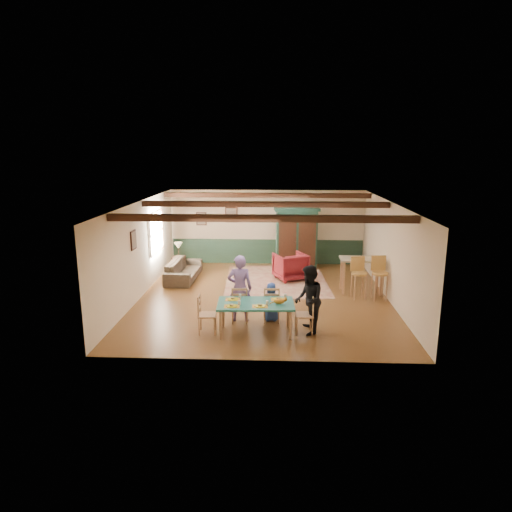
{
  "coord_description": "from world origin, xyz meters",
  "views": [
    {
      "loc": [
        0.36,
        -12.39,
        4.11
      ],
      "look_at": [
        -0.23,
        0.24,
        1.15
      ],
      "focal_mm": 32.0,
      "sensor_mm": 36.0,
      "label": 1
    }
  ],
  "objects_px": {
    "sofa": "(184,270)",
    "counter_table": "(361,275)",
    "dining_chair_far_right": "(271,304)",
    "person_child": "(271,302)",
    "dining_table": "(256,318)",
    "person_man": "(240,288)",
    "armchair": "(290,266)",
    "dining_chair_end_left": "(207,314)",
    "bar_stool_right": "(380,278)",
    "end_table": "(179,265)",
    "table_lamp": "(179,250)",
    "bar_stool_left": "(359,278)",
    "dining_chair_far_left": "(240,304)",
    "armoire": "(296,239)",
    "dining_chair_end_right": "(304,314)",
    "cat": "(279,301)",
    "person_woman": "(309,300)"
  },
  "relations": [
    {
      "from": "person_man",
      "to": "armchair",
      "type": "height_order",
      "value": "person_man"
    },
    {
      "from": "dining_table",
      "to": "armchair",
      "type": "bearing_deg",
      "value": 78.46
    },
    {
      "from": "counter_table",
      "to": "person_man",
      "type": "bearing_deg",
      "value": -143.82
    },
    {
      "from": "armchair",
      "to": "counter_table",
      "type": "bearing_deg",
      "value": 124.6
    },
    {
      "from": "dining_chair_far_right",
      "to": "sofa",
      "type": "height_order",
      "value": "dining_chair_far_right"
    },
    {
      "from": "person_child",
      "to": "armchair",
      "type": "distance_m",
      "value": 3.73
    },
    {
      "from": "dining_chair_far_left",
      "to": "sofa",
      "type": "bearing_deg",
      "value": -62.71
    },
    {
      "from": "counter_table",
      "to": "bar_stool_left",
      "type": "xyz_separation_m",
      "value": [
        -0.17,
        -0.6,
        0.08
      ]
    },
    {
      "from": "person_child",
      "to": "counter_table",
      "type": "relative_size",
      "value": 0.78
    },
    {
      "from": "person_woman",
      "to": "counter_table",
      "type": "bearing_deg",
      "value": 148.3
    },
    {
      "from": "dining_table",
      "to": "person_man",
      "type": "xyz_separation_m",
      "value": [
        -0.42,
        0.75,
        0.47
      ]
    },
    {
      "from": "dining_chair_end_left",
      "to": "bar_stool_right",
      "type": "height_order",
      "value": "bar_stool_right"
    },
    {
      "from": "dining_chair_far_left",
      "to": "dining_chair_far_right",
      "type": "bearing_deg",
      "value": 180.0
    },
    {
      "from": "armoire",
      "to": "sofa",
      "type": "bearing_deg",
      "value": -163.41
    },
    {
      "from": "dining_chair_end_left",
      "to": "dining_chair_far_left",
      "type": "bearing_deg",
      "value": -46.17
    },
    {
      "from": "dining_chair_end_left",
      "to": "armchair",
      "type": "height_order",
      "value": "dining_chair_end_left"
    },
    {
      "from": "cat",
      "to": "bar_stool_left",
      "type": "distance_m",
      "value": 3.5
    },
    {
      "from": "dining_chair_end_right",
      "to": "cat",
      "type": "relative_size",
      "value": 2.64
    },
    {
      "from": "armchair",
      "to": "end_table",
      "type": "xyz_separation_m",
      "value": [
        -3.77,
        0.66,
        -0.16
      ]
    },
    {
      "from": "cat",
      "to": "armoire",
      "type": "relative_size",
      "value": 0.16
    },
    {
      "from": "armoire",
      "to": "bar_stool_right",
      "type": "distance_m",
      "value": 3.95
    },
    {
      "from": "dining_table",
      "to": "armoire",
      "type": "distance_m",
      "value": 5.95
    },
    {
      "from": "person_man",
      "to": "armchair",
      "type": "xyz_separation_m",
      "value": [
        1.33,
        3.72,
        -0.39
      ]
    },
    {
      "from": "cat",
      "to": "person_child",
      "type": "bearing_deg",
      "value": 99.46
    },
    {
      "from": "dining_chair_far_left",
      "to": "counter_table",
      "type": "xyz_separation_m",
      "value": [
        3.35,
        2.53,
        0.06
      ]
    },
    {
      "from": "dining_chair_far_left",
      "to": "sofa",
      "type": "xyz_separation_m",
      "value": [
        -2.13,
        3.68,
        -0.14
      ]
    },
    {
      "from": "armchair",
      "to": "table_lamp",
      "type": "distance_m",
      "value": 3.85
    },
    {
      "from": "sofa",
      "to": "bar_stool_left",
      "type": "height_order",
      "value": "bar_stool_left"
    },
    {
      "from": "dining_chair_far_left",
      "to": "end_table",
      "type": "relative_size",
      "value": 1.65
    },
    {
      "from": "counter_table",
      "to": "bar_stool_left",
      "type": "bearing_deg",
      "value": -105.56
    },
    {
      "from": "dining_chair_far_right",
      "to": "dining_chair_far_left",
      "type": "bearing_deg",
      "value": -0.0
    },
    {
      "from": "end_table",
      "to": "table_lamp",
      "type": "relative_size",
      "value": 1.09
    },
    {
      "from": "dining_chair_end_right",
      "to": "person_man",
      "type": "height_order",
      "value": "person_man"
    },
    {
      "from": "person_man",
      "to": "cat",
      "type": "relative_size",
      "value": 4.79
    },
    {
      "from": "person_child",
      "to": "table_lamp",
      "type": "xyz_separation_m",
      "value": [
        -3.21,
        4.34,
        0.32
      ]
    },
    {
      "from": "dining_chair_far_right",
      "to": "person_child",
      "type": "relative_size",
      "value": 0.95
    },
    {
      "from": "person_child",
      "to": "table_lamp",
      "type": "relative_size",
      "value": 1.91
    },
    {
      "from": "dining_chair_far_right",
      "to": "bar_stool_right",
      "type": "height_order",
      "value": "bar_stool_right"
    },
    {
      "from": "bar_stool_right",
      "to": "bar_stool_left",
      "type": "bearing_deg",
      "value": 169.15
    },
    {
      "from": "person_man",
      "to": "dining_chair_far_right",
      "type": "bearing_deg",
      "value": 174.29
    },
    {
      "from": "sofa",
      "to": "counter_table",
      "type": "bearing_deg",
      "value": -100.27
    },
    {
      "from": "armoire",
      "to": "sofa",
      "type": "height_order",
      "value": "armoire"
    },
    {
      "from": "dining_chair_end_left",
      "to": "armoire",
      "type": "relative_size",
      "value": 0.42
    },
    {
      "from": "table_lamp",
      "to": "bar_stool_right",
      "type": "bearing_deg",
      "value": -22.55
    },
    {
      "from": "counter_table",
      "to": "bar_stool_right",
      "type": "height_order",
      "value": "bar_stool_right"
    },
    {
      "from": "armchair",
      "to": "counter_table",
      "type": "height_order",
      "value": "counter_table"
    },
    {
      "from": "cat",
      "to": "armoire",
      "type": "distance_m",
      "value": 5.91
    },
    {
      "from": "dining_chair_end_right",
      "to": "person_man",
      "type": "xyz_separation_m",
      "value": [
        -1.52,
        0.7,
        0.37
      ]
    },
    {
      "from": "person_woman",
      "to": "bar_stool_left",
      "type": "distance_m",
      "value": 3.0
    },
    {
      "from": "dining_table",
      "to": "dining_chair_end_right",
      "type": "xyz_separation_m",
      "value": [
        1.1,
        0.05,
        0.1
      ]
    }
  ]
}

